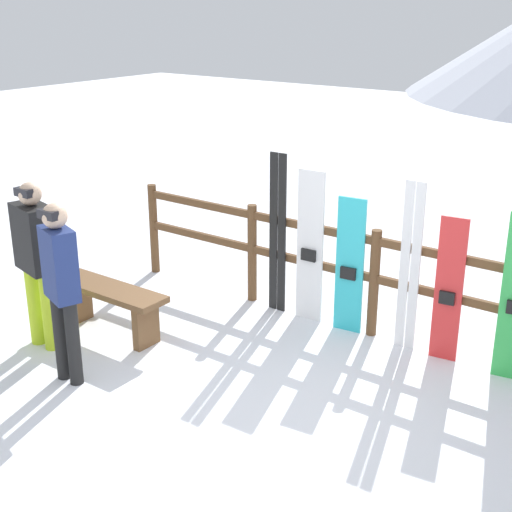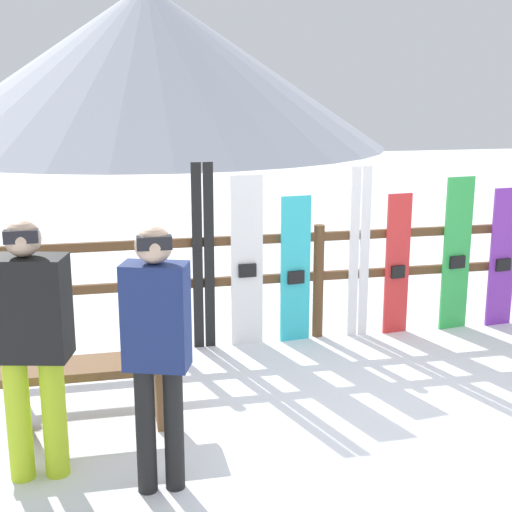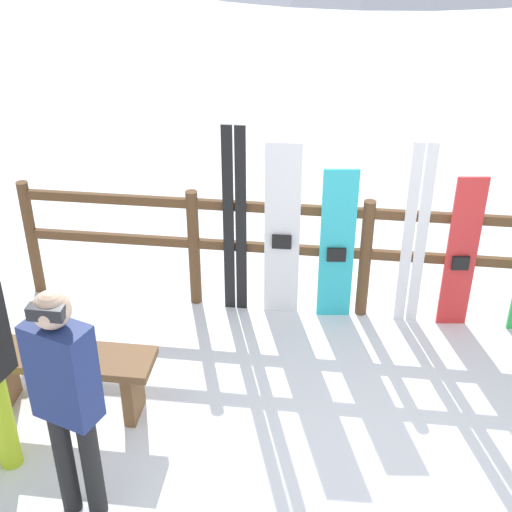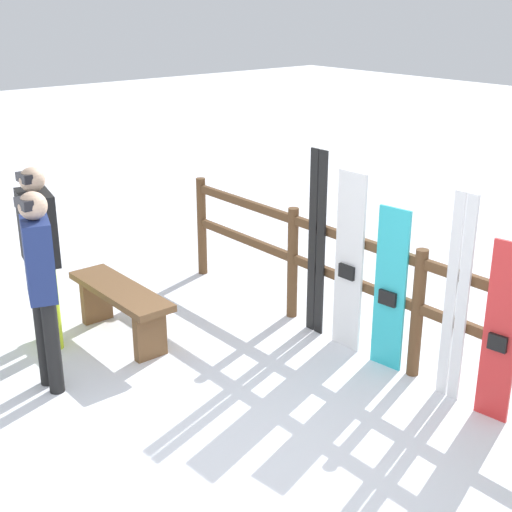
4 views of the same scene
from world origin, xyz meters
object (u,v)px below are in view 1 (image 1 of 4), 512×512
(person_navy, at_px, (61,279))
(ski_pair_white, at_px, (410,267))
(ski_pair_black, at_px, (278,234))
(snowboard_cyan, at_px, (350,266))
(snowboard_red, at_px, (449,291))
(person_black, at_px, (37,255))
(snowboard_white, at_px, (310,247))
(bench, at_px, (110,300))

(person_navy, distance_m, ski_pair_white, 3.10)
(ski_pair_black, distance_m, snowboard_cyan, 0.87)
(person_navy, bearing_deg, snowboard_red, 43.11)
(person_navy, xyz_separation_m, snowboard_cyan, (1.45, 2.30, -0.26))
(person_black, height_order, ski_pair_black, ski_pair_black)
(ski_pair_black, height_order, snowboard_white, ski_pair_black)
(ski_pair_white, relative_size, snowboard_red, 1.19)
(snowboard_cyan, relative_size, snowboard_red, 1.01)
(bench, xyz_separation_m, snowboard_white, (1.39, 1.44, 0.42))
(person_black, distance_m, snowboard_white, 2.63)
(bench, height_order, person_navy, person_navy)
(ski_pair_black, relative_size, ski_pair_white, 1.04)
(person_navy, bearing_deg, snowboard_white, 66.68)
(snowboard_white, relative_size, ski_pair_white, 0.97)
(person_navy, bearing_deg, bench, 114.92)
(person_navy, distance_m, snowboard_red, 3.38)
(ski_pair_black, bearing_deg, snowboard_white, -0.48)
(person_black, xyz_separation_m, ski_pair_black, (1.31, 2.00, -0.07))
(snowboard_red, bearing_deg, snowboard_white, 179.99)
(snowboard_white, bearing_deg, ski_pair_black, 179.52)
(person_black, relative_size, snowboard_white, 1.02)
(bench, xyz_separation_m, ski_pair_black, (1.00, 1.44, 0.49))
(ski_pair_white, bearing_deg, snowboard_cyan, -179.67)
(person_black, xyz_separation_m, snowboard_cyan, (2.17, 2.00, -0.24))
(snowboard_white, bearing_deg, ski_pair_white, 0.18)
(person_navy, xyz_separation_m, ski_pair_white, (2.07, 2.30, -0.13))
(snowboard_red, bearing_deg, snowboard_cyan, 180.00)
(snowboard_red, bearing_deg, person_black, -147.85)
(bench, distance_m, person_navy, 1.12)
(person_navy, bearing_deg, ski_pair_black, 75.52)
(ski_pair_black, relative_size, snowboard_white, 1.08)
(bench, xyz_separation_m, person_black, (-0.32, -0.56, 0.56))
(bench, bearing_deg, snowboard_red, 26.67)
(person_black, height_order, snowboard_white, person_black)
(person_navy, bearing_deg, ski_pair_white, 48.05)
(bench, bearing_deg, ski_pair_black, 55.31)
(ski_pair_black, distance_m, ski_pair_white, 1.48)
(bench, distance_m, ski_pair_black, 1.82)
(bench, bearing_deg, person_black, -119.43)
(bench, height_order, snowboard_white, snowboard_white)
(person_navy, height_order, snowboard_red, person_navy)
(ski_pair_white, bearing_deg, person_navy, -131.95)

